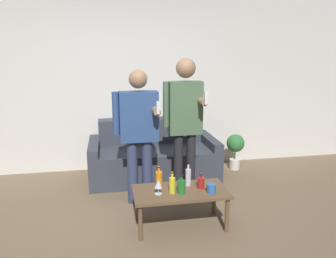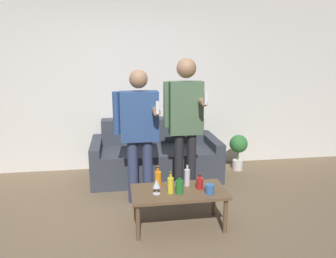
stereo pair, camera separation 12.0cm
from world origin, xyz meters
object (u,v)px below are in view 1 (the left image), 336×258
Objects in this scene: couch at (153,156)px; coffee_table at (180,195)px; person_standing_right at (185,117)px; bottle_orange at (172,185)px; person_standing_left at (139,128)px.

couch reaches higher than coffee_table.
couch is at bearing 107.72° from person_standing_right.
bottle_orange is (-0.02, -1.56, 0.19)m from couch.
person_standing_right is at bearing -0.21° from person_standing_left.
couch is 1.17m from person_standing_right.
couch is at bearing 92.92° from coffee_table.
coffee_table is 0.57× the size of person_standing_right.
couch is at bearing 71.61° from person_standing_left.
couch is 1.52m from coffee_table.
person_standing_left is 0.93× the size of person_standing_right.
bottle_orange is at bearing -112.63° from person_standing_right.
person_standing_right is at bearing 73.31° from coffee_table.
person_standing_right is (0.56, -0.00, 0.10)m from person_standing_left.
bottle_orange is 0.94m from person_standing_right.
couch is 1.14× the size of person_standing_left.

